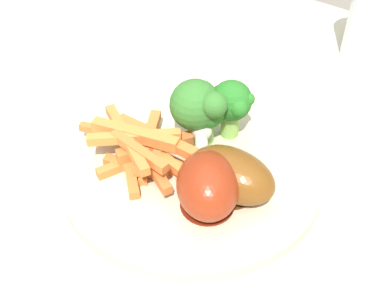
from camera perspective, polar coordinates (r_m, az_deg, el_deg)
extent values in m
cube|color=beige|center=(0.45, -2.63, -7.80)|extent=(1.24, 0.89, 0.03)
cylinder|color=#9C9582|center=(1.21, -11.15, 4.56)|extent=(0.06, 0.06, 0.72)
cylinder|color=beige|center=(0.46, 0.00, -2.37)|extent=(0.25, 0.25, 0.01)
cylinder|color=#79AF52|center=(0.47, 1.44, 1.68)|extent=(0.02, 0.02, 0.02)
sphere|color=#2B7823|center=(0.46, 1.50, 4.38)|extent=(0.04, 0.04, 0.04)
sphere|color=#2B7823|center=(0.47, 0.52, 5.56)|extent=(0.02, 0.02, 0.02)
sphere|color=#2B7823|center=(0.46, 0.19, 6.27)|extent=(0.02, 0.02, 0.02)
sphere|color=#2B7823|center=(0.46, 2.92, 4.79)|extent=(0.02, 0.02, 0.02)
sphere|color=#2B7823|center=(0.46, 2.48, 5.31)|extent=(0.02, 0.02, 0.02)
sphere|color=#2B7823|center=(0.44, -0.36, 4.70)|extent=(0.01, 0.01, 0.01)
cylinder|color=#82B550|center=(0.48, 4.53, 2.44)|extent=(0.02, 0.02, 0.03)
sphere|color=#266F23|center=(0.46, 4.72, 5.16)|extent=(0.04, 0.04, 0.04)
sphere|color=#266F23|center=(0.47, 3.16, 5.60)|extent=(0.01, 0.01, 0.01)
sphere|color=#266F23|center=(0.45, 5.52, 4.31)|extent=(0.02, 0.02, 0.02)
sphere|color=#266F23|center=(0.45, 4.90, 4.20)|extent=(0.02, 0.02, 0.02)
sphere|color=#266F23|center=(0.46, 5.55, 4.04)|extent=(0.01, 0.01, 0.01)
sphere|color=#266F23|center=(0.46, 6.71, 5.31)|extent=(0.01, 0.01, 0.01)
sphere|color=#266F23|center=(0.47, 3.30, 6.18)|extent=(0.01, 0.01, 0.01)
cylinder|color=#85B747|center=(0.47, 0.38, 1.65)|extent=(0.02, 0.02, 0.03)
sphere|color=#33702A|center=(0.45, 0.40, 4.69)|extent=(0.05, 0.05, 0.05)
sphere|color=#33702A|center=(0.46, 1.86, 4.93)|extent=(0.01, 0.01, 0.01)
sphere|color=#33702A|center=(0.46, -0.76, 5.34)|extent=(0.02, 0.02, 0.02)
sphere|color=#33702A|center=(0.46, 2.15, 5.20)|extent=(0.02, 0.02, 0.02)
sphere|color=#33702A|center=(0.44, 2.18, 4.87)|extent=(0.03, 0.03, 0.03)
cube|color=orange|center=(0.46, -6.19, -1.69)|extent=(0.04, 0.08, 0.01)
cube|color=orange|center=(0.46, -5.25, 0.30)|extent=(0.05, 0.08, 0.01)
cube|color=orange|center=(0.45, -7.79, 0.68)|extent=(0.09, 0.05, 0.01)
cube|color=#CA6A2F|center=(0.45, -4.40, -0.40)|extent=(0.05, 0.07, 0.01)
cube|color=#CD6C30|center=(0.44, -3.30, 0.36)|extent=(0.11, 0.02, 0.01)
cube|color=#BE642C|center=(0.44, -5.08, -2.19)|extent=(0.08, 0.04, 0.01)
cube|color=orange|center=(0.45, -4.73, -2.33)|extent=(0.06, 0.03, 0.01)
cube|color=orange|center=(0.45, -3.85, -1.38)|extent=(0.07, 0.02, 0.01)
cube|color=orange|center=(0.45, -6.57, -2.70)|extent=(0.06, 0.03, 0.01)
cube|color=#CE6C30|center=(0.45, -7.35, -3.14)|extent=(0.06, 0.05, 0.01)
cube|color=#CB6B30|center=(0.43, -6.77, -1.16)|extent=(0.07, 0.02, 0.01)
cube|color=#CA6A2F|center=(0.47, -7.63, 1.10)|extent=(0.09, 0.04, 0.01)
cube|color=orange|center=(0.44, -6.88, 0.81)|extent=(0.07, 0.06, 0.01)
cube|color=orange|center=(0.46, -5.55, -1.04)|extent=(0.05, 0.07, 0.01)
cube|color=orange|center=(0.45, -6.79, 1.15)|extent=(0.09, 0.03, 0.01)
cylinder|color=#4B240B|center=(0.43, 4.60, -5.56)|extent=(0.04, 0.04, 0.00)
ellipsoid|color=brown|center=(0.42, 4.75, -3.62)|extent=(0.08, 0.05, 0.04)
cylinder|color=beige|center=(0.44, -2.09, -0.67)|extent=(0.03, 0.01, 0.01)
sphere|color=silver|center=(0.45, -3.82, 0.14)|extent=(0.02, 0.02, 0.02)
cylinder|color=#61190B|center=(0.42, 1.82, -7.16)|extent=(0.05, 0.05, 0.00)
ellipsoid|color=maroon|center=(0.40, 1.89, -4.91)|extent=(0.08, 0.09, 0.05)
cylinder|color=beige|center=(0.44, 1.35, 0.07)|extent=(0.03, 0.03, 0.01)
sphere|color=silver|center=(0.46, 1.19, 1.53)|extent=(0.02, 0.02, 0.02)
cylinder|color=silver|center=(0.64, 21.23, 14.06)|extent=(0.07, 0.07, 0.12)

